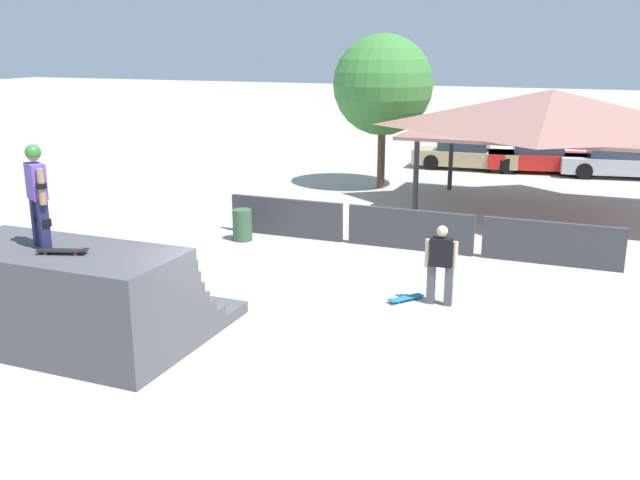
{
  "coord_description": "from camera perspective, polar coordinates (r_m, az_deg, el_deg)",
  "views": [
    {
      "loc": [
        5.32,
        -10.2,
        5.14
      ],
      "look_at": [
        -0.33,
        3.73,
        0.99
      ],
      "focal_mm": 40.0,
      "sensor_mm": 36.0,
      "label": 1
    }
  ],
  "objects": [
    {
      "name": "ground_plane",
      "position": [
        12.6,
        -5.03,
        -8.7
      ],
      "size": [
        160.0,
        160.0,
        0.0
      ],
      "primitive_type": "plane",
      "color": "#ADA8A0"
    },
    {
      "name": "quarter_pipe_ramp",
      "position": [
        13.31,
        -18.93,
        -4.51
      ],
      "size": [
        4.26,
        3.65,
        1.8
      ],
      "color": "#4C4C51",
      "rests_on": "ground"
    },
    {
      "name": "skater_on_deck",
      "position": [
        12.77,
        -21.7,
        3.8
      ],
      "size": [
        0.72,
        0.52,
        1.75
      ],
      "rotation": [
        0.0,
        0.0,
        -0.54
      ],
      "color": "#1E2347",
      "rests_on": "quarter_pipe_ramp"
    },
    {
      "name": "skateboard_on_deck",
      "position": [
        12.44,
        -19.78,
        -0.81
      ],
      "size": [
        0.85,
        0.46,
        0.09
      ],
      "rotation": [
        0.0,
        0.0,
        0.33
      ],
      "color": "red",
      "rests_on": "quarter_pipe_ramp"
    },
    {
      "name": "bystander_walking",
      "position": [
        14.52,
        9.65,
        -1.67
      ],
      "size": [
        0.67,
        0.24,
        1.66
      ],
      "rotation": [
        0.0,
        0.0,
        3.19
      ],
      "color": "#4C4C51",
      "rests_on": "ground"
    },
    {
      "name": "skateboard_on_ground",
      "position": [
        14.87,
        6.81,
        -4.65
      ],
      "size": [
        0.65,
        0.78,
        0.09
      ],
      "rotation": [
        0.0,
        0.0,
        4.07
      ],
      "color": "blue",
      "rests_on": "ground"
    },
    {
      "name": "barrier_fence",
      "position": [
        18.45,
        7.19,
        0.83
      ],
      "size": [
        10.29,
        0.12,
        1.05
      ],
      "color": "#3D3D42",
      "rests_on": "ground"
    },
    {
      "name": "pavilion_shelter",
      "position": [
        23.11,
        18.03,
        9.66
      ],
      "size": [
        8.28,
        5.84,
        3.81
      ],
      "color": "#2D2D33",
      "rests_on": "ground"
    },
    {
      "name": "tree_beside_pavilion",
      "position": [
        26.02,
        5.05,
        12.25
      ],
      "size": [
        3.57,
        3.57,
        5.51
      ],
      "color": "brown",
      "rests_on": "ground"
    },
    {
      "name": "trash_bin",
      "position": [
        19.29,
        -6.23,
        1.21
      ],
      "size": [
        0.52,
        0.52,
        0.85
      ],
      "primitive_type": "cylinder",
      "color": "#385B3D",
      "rests_on": "ground"
    },
    {
      "name": "parked_car_tan",
      "position": [
        31.0,
        11.58,
        6.72
      ],
      "size": [
        4.46,
        1.9,
        1.27
      ],
      "rotation": [
        0.0,
        0.0,
        0.05
      ],
      "color": "tan",
      "rests_on": "ground"
    },
    {
      "name": "parked_car_red",
      "position": [
        30.93,
        17.15,
        6.32
      ],
      "size": [
        4.44,
        2.43,
        1.27
      ],
      "rotation": [
        0.0,
        0.0,
        0.18
      ],
      "color": "red",
      "rests_on": "ground"
    },
    {
      "name": "parked_car_silver",
      "position": [
        30.76,
        22.68,
        5.77
      ],
      "size": [
        4.6,
        2.38,
        1.27
      ],
      "rotation": [
        0.0,
        0.0,
        0.16
      ],
      "color": "#A8AAAF",
      "rests_on": "ground"
    }
  ]
}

